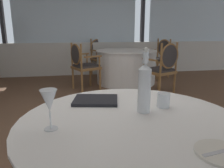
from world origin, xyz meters
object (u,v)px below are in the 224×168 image
(side_plate, at_px, (221,153))
(water_bottle, at_px, (144,87))
(dining_chair_0_0, at_px, (164,65))
(dining_chair_0_1, at_px, (160,55))
(menu_book, at_px, (96,100))
(dining_chair_0_3, at_px, (82,63))
(water_tumbler, at_px, (163,100))
(dining_chair_0_2, at_px, (100,54))
(wine_glass, at_px, (49,101))

(side_plate, bearing_deg, water_bottle, 108.46)
(dining_chair_0_0, bearing_deg, dining_chair_0_1, -44.96)
(menu_book, bearing_deg, dining_chair_0_1, 73.23)
(side_plate, height_order, dining_chair_0_3, dining_chair_0_3)
(water_tumbler, relative_size, dining_chair_0_0, 0.09)
(dining_chair_0_2, bearing_deg, water_bottle, -28.68)
(dining_chair_0_0, height_order, dining_chair_0_3, dining_chair_0_0)
(side_plate, height_order, water_bottle, water_bottle)
(side_plate, bearing_deg, water_tumbler, 91.33)
(dining_chair_0_0, height_order, dining_chair_0_1, dining_chair_0_0)
(menu_book, height_order, dining_chair_0_0, dining_chair_0_0)
(wine_glass, bearing_deg, water_tumbler, 16.53)
(side_plate, bearing_deg, dining_chair_0_2, 88.29)
(dining_chair_0_2, relative_size, dining_chair_0_3, 1.01)
(water_bottle, height_order, dining_chair_0_0, water_bottle)
(dining_chair_0_1, distance_m, dining_chair_0_3, 2.20)
(water_tumbler, distance_m, dining_chair_0_1, 4.30)
(dining_chair_0_1, relative_size, dining_chair_0_2, 1.01)
(water_tumbler, height_order, dining_chair_0_3, dining_chair_0_3)
(water_bottle, height_order, menu_book, water_bottle)
(water_bottle, xyz_separation_m, dining_chair_0_1, (1.77, 4.03, -0.33))
(dining_chair_0_1, xyz_separation_m, dining_chair_0_3, (-1.99, -0.92, 0.00))
(dining_chair_0_1, xyz_separation_m, dining_chair_0_2, (-1.46, 0.53, -0.00))
(side_plate, distance_m, water_tumbler, 0.52)
(side_plate, distance_m, menu_book, 0.80)
(water_tumbler, bearing_deg, dining_chair_0_0, 66.53)
(wine_glass, xyz_separation_m, water_tumbler, (0.64, 0.19, -0.09))
(menu_book, xyz_separation_m, dining_chair_0_0, (1.48, 2.34, -0.19))
(wine_glass, bearing_deg, dining_chair_0_3, 85.19)
(water_bottle, relative_size, dining_chair_0_0, 0.38)
(dining_chair_0_1, bearing_deg, wine_glass, 36.58)
(dining_chair_0_1, height_order, dining_chair_0_2, dining_chair_0_1)
(side_plate, relative_size, water_tumbler, 2.25)
(dining_chair_0_3, bearing_deg, wine_glass, -119.67)
(side_plate, distance_m, dining_chair_0_0, 3.21)
(water_tumbler, relative_size, dining_chair_0_1, 0.09)
(water_bottle, bearing_deg, side_plate, -71.54)
(water_tumbler, xyz_separation_m, dining_chair_0_1, (1.62, 3.97, -0.23))
(wine_glass, height_order, dining_chair_0_2, dining_chair_0_2)
(side_plate, xyz_separation_m, menu_book, (-0.40, 0.68, 0.01))
(side_plate, xyz_separation_m, dining_chair_0_2, (0.15, 5.02, -0.19))
(water_tumbler, relative_size, menu_book, 0.31)
(dining_chair_0_0, xyz_separation_m, dining_chair_0_3, (-1.46, 0.54, 0.00))
(water_tumbler, distance_m, dining_chair_0_0, 2.74)
(menu_book, distance_m, dining_chair_0_0, 2.78)
(dining_chair_0_3, bearing_deg, dining_chair_0_0, -45.24)
(dining_chair_0_0, distance_m, dining_chair_0_1, 1.56)
(water_tumbler, xyz_separation_m, dining_chair_0_3, (-0.37, 3.05, -0.22))
(dining_chair_0_1, distance_m, dining_chair_0_2, 1.56)
(dining_chair_0_0, bearing_deg, dining_chair_0_2, 0.00)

